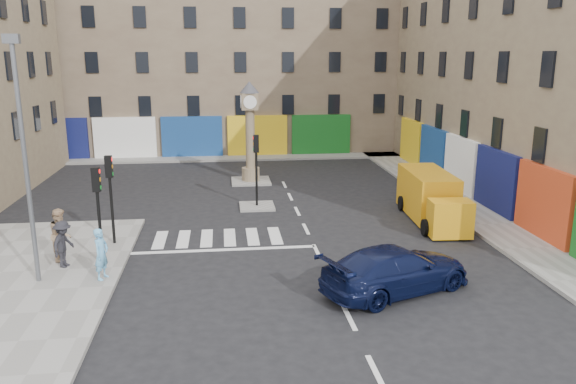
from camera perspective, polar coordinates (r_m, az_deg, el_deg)
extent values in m
plane|color=black|center=(22.11, 3.37, -6.91)|extent=(120.00, 120.00, 0.00)
cube|color=gray|center=(21.22, -26.67, -9.16)|extent=(7.00, 16.00, 0.15)
cube|color=gray|center=(33.68, 15.08, 0.08)|extent=(2.60, 30.00, 0.15)
cube|color=gray|center=(43.24, -7.02, 3.45)|extent=(32.00, 2.40, 0.15)
cube|color=gray|center=(29.44, -3.18, -1.46)|extent=(1.80, 1.80, 0.12)
cube|color=gray|center=(35.25, -3.79, 1.12)|extent=(2.40, 2.40, 0.12)
cube|color=#887759|center=(35.63, 25.61, 12.83)|extent=(10.00, 30.00, 16.00)
cube|color=#7E6B54|center=(48.34, -7.31, 14.58)|extent=(32.00, 10.00, 17.00)
cylinder|color=black|center=(21.97, -18.55, -3.50)|extent=(0.12, 0.12, 2.80)
cube|color=black|center=(21.52, -18.93, 1.21)|extent=(0.28, 0.22, 0.90)
cylinder|color=black|center=(24.23, -17.44, -1.82)|extent=(0.12, 0.12, 2.80)
cube|color=black|center=(23.82, -17.76, 2.47)|extent=(0.28, 0.22, 0.90)
cylinder|color=black|center=(29.09, -3.21, 1.32)|extent=(0.12, 0.12, 2.80)
cube|color=black|center=(28.74, -3.26, 4.92)|extent=(0.28, 0.22, 0.90)
cylinder|color=#595B60|center=(20.55, -25.07, 2.21)|extent=(0.16, 0.16, 8.00)
cube|color=#595B60|center=(20.22, -26.30, 13.79)|extent=(0.50, 0.25, 0.30)
cylinder|color=#887759|center=(35.15, -3.80, 1.85)|extent=(1.10, 1.10, 0.80)
cylinder|color=#887759|center=(34.76, -3.86, 5.40)|extent=(0.56, 0.56, 3.60)
cube|color=#887759|center=(34.50, -3.93, 9.18)|extent=(1.00, 1.00, 1.00)
cylinder|color=white|center=(33.98, -3.88, 9.10)|extent=(0.80, 0.06, 0.80)
cone|color=#333338|center=(34.44, -3.95, 10.59)|extent=(1.20, 1.20, 0.70)
imported|color=black|center=(19.38, 10.93, -7.74)|extent=(5.84, 4.12, 1.57)
cube|color=orange|center=(28.36, 13.96, -0.12)|extent=(2.16, 4.63, 2.17)
cube|color=orange|center=(25.33, 16.13, -2.60)|extent=(1.85, 1.24, 1.60)
cube|color=black|center=(25.18, 16.22, -1.80)|extent=(1.65, 0.94, 0.66)
cylinder|color=black|center=(25.53, 13.78, -3.53)|extent=(0.28, 0.77, 0.75)
cylinder|color=black|center=(26.13, 17.74, -3.39)|extent=(0.28, 0.77, 0.75)
cylinder|color=black|center=(29.35, 11.47, -1.12)|extent=(0.28, 0.77, 0.75)
cylinder|color=black|center=(29.88, 14.97, -1.06)|extent=(0.28, 0.77, 0.75)
imported|color=#62AFE0|center=(20.70, -18.43, -5.98)|extent=(0.65, 0.78, 1.83)
imported|color=tan|center=(23.11, -22.08, -3.99)|extent=(0.93, 1.10, 2.01)
imported|color=black|center=(22.31, -21.87, -4.93)|extent=(0.96, 1.28, 1.76)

